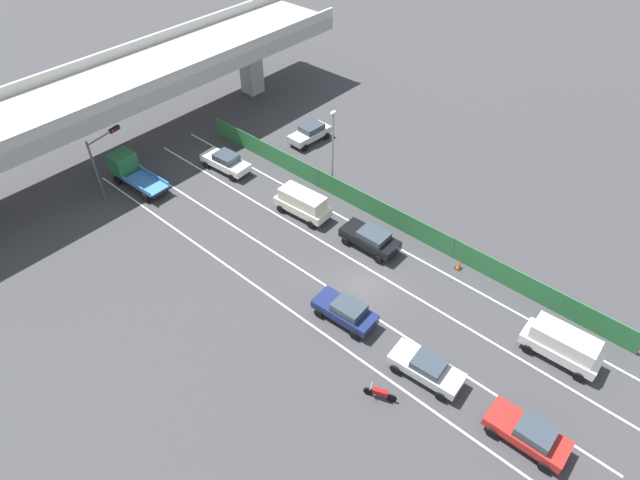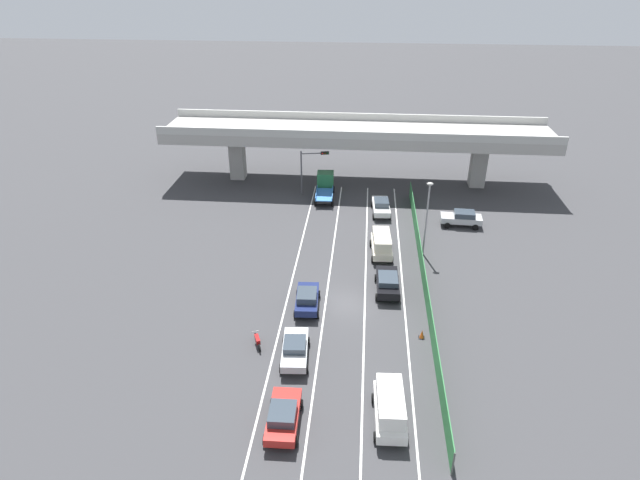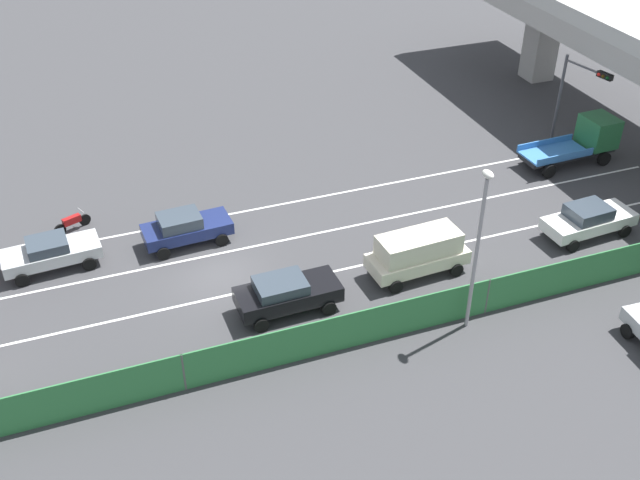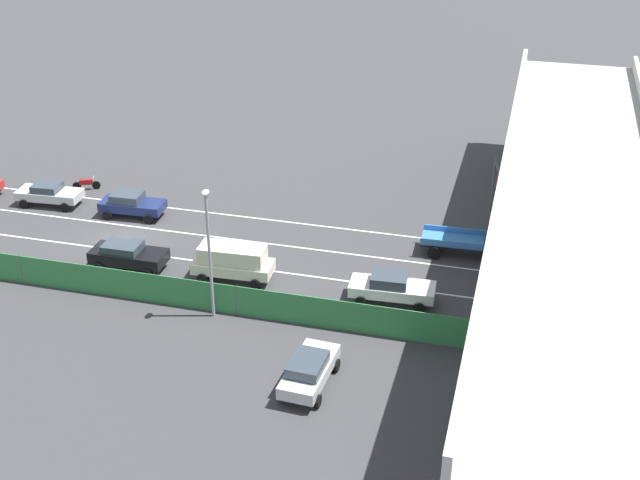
# 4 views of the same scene
# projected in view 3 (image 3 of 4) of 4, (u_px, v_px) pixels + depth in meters

# --- Properties ---
(ground_plane) EXTENTS (300.00, 300.00, 0.00)m
(ground_plane) POSITION_uv_depth(u_px,v_px,m) (220.00, 274.00, 34.43)
(ground_plane) COLOR #38383A
(lane_line_left_edge) EXTENTS (0.14, 43.09, 0.01)m
(lane_line_left_edge) POSITION_uv_depth(u_px,v_px,m) (263.00, 208.00, 39.21)
(lane_line_left_edge) COLOR silver
(lane_line_left_edge) RESTS_ON ground
(lane_line_mid_left) EXTENTS (0.14, 43.09, 0.01)m
(lane_line_mid_left) POSITION_uv_depth(u_px,v_px,m) (282.00, 241.00, 36.70)
(lane_line_mid_left) COLOR silver
(lane_line_mid_left) RESTS_ON ground
(lane_line_mid_right) EXTENTS (0.14, 43.09, 0.01)m
(lane_line_mid_right) POSITION_uv_depth(u_px,v_px,m) (304.00, 278.00, 34.19)
(lane_line_mid_right) COLOR silver
(lane_line_mid_right) RESTS_ON ground
(lane_line_right_edge) EXTENTS (0.14, 43.09, 0.01)m
(lane_line_right_edge) POSITION_uv_depth(u_px,v_px,m) (329.00, 322.00, 31.68)
(lane_line_right_edge) COLOR silver
(lane_line_right_edge) RESTS_ON ground
(green_fence) EXTENTS (0.10, 39.19, 1.78)m
(green_fence) POSITION_uv_depth(u_px,v_px,m) (345.00, 332.00, 29.82)
(green_fence) COLOR #2D753D
(green_fence) RESTS_ON ground
(car_van_cream) EXTENTS (2.22, 4.71, 2.10)m
(car_van_cream) POSITION_uv_depth(u_px,v_px,m) (418.00, 252.00, 33.85)
(car_van_cream) COLOR beige
(car_van_cream) RESTS_ON ground
(car_sedan_silver) EXTENTS (2.22, 4.50, 1.54)m
(car_sedan_silver) POSITION_uv_depth(u_px,v_px,m) (51.00, 252.00, 34.41)
(car_sedan_silver) COLOR #B7BABC
(car_sedan_silver) RESTS_ON ground
(car_hatchback_white) EXTENTS (2.22, 4.78, 1.67)m
(car_hatchback_white) POSITION_uv_depth(u_px,v_px,m) (589.00, 219.00, 36.62)
(car_hatchback_white) COLOR silver
(car_hatchback_white) RESTS_ON ground
(car_sedan_navy) EXTENTS (2.16, 4.32, 1.64)m
(car_sedan_navy) POSITION_uv_depth(u_px,v_px,m) (185.00, 227.00, 36.03)
(car_sedan_navy) COLOR navy
(car_sedan_navy) RESTS_ON ground
(car_sedan_black) EXTENTS (2.13, 4.50, 1.64)m
(car_sedan_black) POSITION_uv_depth(u_px,v_px,m) (287.00, 293.00, 31.82)
(car_sedan_black) COLOR black
(car_sedan_black) RESTS_ON ground
(flatbed_truck_blue) EXTENTS (2.38, 5.69, 2.56)m
(flatbed_truck_blue) POSITION_uv_depth(u_px,v_px,m) (584.00, 140.00, 42.80)
(flatbed_truck_blue) COLOR black
(flatbed_truck_blue) RESTS_ON ground
(motorcycle) EXTENTS (0.92, 1.84, 0.93)m
(motorcycle) POSITION_uv_depth(u_px,v_px,m) (72.00, 222.00, 37.24)
(motorcycle) COLOR black
(motorcycle) RESTS_ON ground
(traffic_light) EXTENTS (3.31, 0.87, 5.39)m
(traffic_light) POSITION_uv_depth(u_px,v_px,m) (577.00, 87.00, 42.74)
(traffic_light) COLOR #47474C
(traffic_light) RESTS_ON ground
(street_lamp) EXTENTS (0.60, 0.36, 7.42)m
(street_lamp) POSITION_uv_depth(u_px,v_px,m) (479.00, 237.00, 28.98)
(street_lamp) COLOR gray
(street_lamp) RESTS_ON ground
(traffic_cone) EXTENTS (0.47, 0.47, 0.72)m
(traffic_cone) POSITION_uv_depth(u_px,v_px,m) (155.00, 377.00, 28.51)
(traffic_cone) COLOR orange
(traffic_cone) RESTS_ON ground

